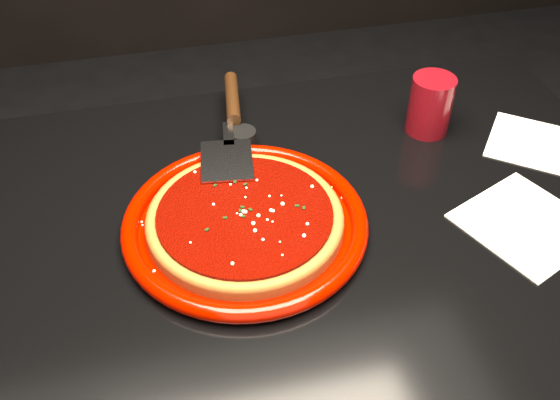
{
  "coord_description": "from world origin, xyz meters",
  "views": [
    {
      "loc": [
        -0.16,
        -0.64,
        1.4
      ],
      "look_at": [
        0.01,
        0.04,
        0.77
      ],
      "focal_mm": 40.0,
      "sensor_mm": 36.0,
      "label": 1
    }
  ],
  "objects_px": {
    "pizza_server": "(231,124)",
    "ramekin": "(243,140)",
    "plate": "(245,223)",
    "table": "(282,370)",
    "cup": "(430,105)"
  },
  "relations": [
    {
      "from": "plate",
      "to": "ramekin",
      "type": "distance_m",
      "value": 0.2
    },
    {
      "from": "plate",
      "to": "ramekin",
      "type": "xyz_separation_m",
      "value": [
        0.03,
        0.2,
        0.0
      ]
    },
    {
      "from": "pizza_server",
      "to": "cup",
      "type": "xyz_separation_m",
      "value": [
        0.35,
        -0.03,
        0.01
      ]
    },
    {
      "from": "plate",
      "to": "pizza_server",
      "type": "relative_size",
      "value": 1.04
    },
    {
      "from": "table",
      "to": "plate",
      "type": "relative_size",
      "value": 3.3
    },
    {
      "from": "plate",
      "to": "cup",
      "type": "bearing_deg",
      "value": 25.68
    },
    {
      "from": "pizza_server",
      "to": "cup",
      "type": "height_order",
      "value": "cup"
    },
    {
      "from": "plate",
      "to": "pizza_server",
      "type": "distance_m",
      "value": 0.21
    },
    {
      "from": "plate",
      "to": "cup",
      "type": "distance_m",
      "value": 0.41
    },
    {
      "from": "table",
      "to": "cup",
      "type": "bearing_deg",
      "value": 31.37
    },
    {
      "from": "table",
      "to": "cup",
      "type": "height_order",
      "value": "cup"
    },
    {
      "from": "table",
      "to": "plate",
      "type": "bearing_deg",
      "value": 165.89
    },
    {
      "from": "pizza_server",
      "to": "ramekin",
      "type": "bearing_deg",
      "value": -20.84
    },
    {
      "from": "pizza_server",
      "to": "ramekin",
      "type": "distance_m",
      "value": 0.03
    },
    {
      "from": "table",
      "to": "pizza_server",
      "type": "distance_m",
      "value": 0.48
    }
  ]
}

